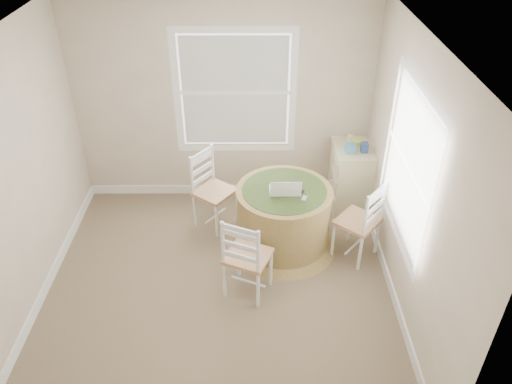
{
  "coord_description": "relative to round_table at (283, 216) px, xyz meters",
  "views": [
    {
      "loc": [
        0.37,
        -3.77,
        3.78
      ],
      "look_at": [
        0.39,
        0.45,
        0.92
      ],
      "focal_mm": 35.0,
      "sensor_mm": 36.0,
      "label": 1
    }
  ],
  "objects": [
    {
      "name": "room",
      "position": [
        -0.54,
        -0.56,
        0.88
      ],
      "size": [
        3.64,
        3.64,
        2.64
      ],
      "color": "#7C6E4F",
      "rests_on": "ground"
    },
    {
      "name": "box_blue",
      "position": [
        0.99,
        0.66,
        0.5
      ],
      "size": [
        0.08,
        0.08,
        0.12
      ],
      "primitive_type": "cube",
      "rotation": [
        0.0,
        0.0,
        0.03
      ],
      "color": "#2E478C",
      "rests_on": "corner_chest"
    },
    {
      "name": "chair_near",
      "position": [
        -0.39,
        -0.74,
        0.06
      ],
      "size": [
        0.54,
        0.53,
        0.95
      ],
      "primitive_type": null,
      "rotation": [
        0.0,
        0.0,
        2.74
      ],
      "color": "white",
      "rests_on": "ground"
    },
    {
      "name": "tissue_box",
      "position": [
        0.8,
        0.66,
        0.49
      ],
      "size": [
        0.12,
        0.12,
        0.1
      ],
      "primitive_type": "cube",
      "rotation": [
        0.0,
        0.0,
        0.03
      ],
      "color": "#4F8BB5",
      "rests_on": "corner_chest"
    },
    {
      "name": "laptop",
      "position": [
        0.0,
        -0.05,
        0.38
      ],
      "size": [
        0.33,
        0.29,
        0.23
      ],
      "rotation": [
        0.0,
        0.0,
        3.15
      ],
      "color": "white",
      "rests_on": "round_table"
    },
    {
      "name": "box_yellow",
      "position": [
        0.92,
        0.84,
        0.47
      ],
      "size": [
        0.15,
        0.1,
        0.06
      ],
      "primitive_type": "cube",
      "rotation": [
        0.0,
        0.0,
        0.03
      ],
      "color": "#C7DD4E",
      "rests_on": "corner_chest"
    },
    {
      "name": "mouse",
      "position": [
        0.11,
        -0.09,
        0.35
      ],
      "size": [
        0.09,
        0.11,
        0.03
      ],
      "primitive_type": "ellipsoid",
      "rotation": [
        0.0,
        0.0,
        -0.35
      ],
      "color": "white",
      "rests_on": "round_table"
    },
    {
      "name": "chair_right",
      "position": [
        0.8,
        -0.18,
        0.06
      ],
      "size": [
        0.58,
        0.58,
        0.95
      ],
      "primitive_type": null,
      "rotation": [
        0.0,
        0.0,
        -2.28
      ],
      "color": "white",
      "rests_on": "ground"
    },
    {
      "name": "round_table",
      "position": [
        0.0,
        0.0,
        0.0
      ],
      "size": [
        1.24,
        1.24,
        0.76
      ],
      "rotation": [
        0.0,
        0.0,
        -0.35
      ],
      "color": "olive",
      "rests_on": "ground"
    },
    {
      "name": "corner_chest",
      "position": [
        0.88,
        0.78,
        0.01
      ],
      "size": [
        0.51,
        0.65,
        0.86
      ],
      "rotation": [
        0.0,
        0.0,
        0.03
      ],
      "color": "beige",
      "rests_on": "ground"
    },
    {
      "name": "chair_left",
      "position": [
        -0.8,
        0.4,
        0.06
      ],
      "size": [
        0.57,
        0.58,
        0.95
      ],
      "primitive_type": null,
      "rotation": [
        0.0,
        0.0,
        0.93
      ],
      "color": "white",
      "rests_on": "ground"
    },
    {
      "name": "phone",
      "position": [
        0.2,
        -0.16,
        0.35
      ],
      "size": [
        0.07,
        0.1,
        0.02
      ],
      "primitive_type": "cube",
      "rotation": [
        0.0,
        0.0,
        -0.35
      ],
      "color": "#B7BABF",
      "rests_on": "round_table"
    },
    {
      "name": "keys",
      "position": [
        0.18,
        -0.04,
        0.35
      ],
      "size": [
        0.07,
        0.07,
        0.02
      ],
      "primitive_type": "cube",
      "rotation": [
        0.0,
        0.0,
        -0.35
      ],
      "color": "black",
      "rests_on": "round_table"
    },
    {
      "name": "cup_cream",
      "position": [
        0.84,
        0.93,
        0.49
      ],
      "size": [
        0.07,
        0.07,
        0.09
      ],
      "primitive_type": "cylinder",
      "color": "beige",
      "rests_on": "corner_chest"
    }
  ]
}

